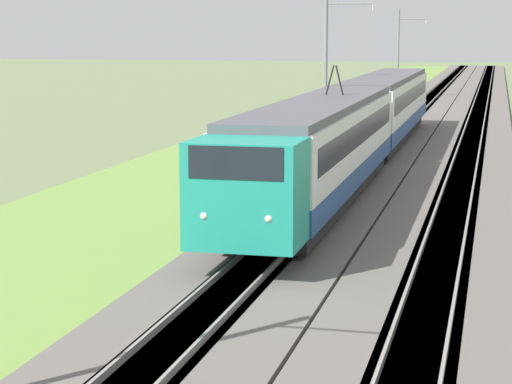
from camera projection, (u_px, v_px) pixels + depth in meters
The scene contains 8 objects.
ballast_main at pixel (393, 136), 57.68m from camera, with size 240.00×4.40×0.30m.
ballast_adjacent at pixel (472, 138), 56.64m from camera, with size 240.00×4.40×0.30m.
track_main at pixel (393, 135), 57.68m from camera, with size 240.00×1.57×0.45m.
track_adjacent at pixel (472, 137), 56.64m from camera, with size 240.00×1.57×0.45m.
grass_verge at pixel (286, 135), 59.16m from camera, with size 240.00×9.16×0.12m.
passenger_train at pixel (360, 121), 43.30m from camera, with size 42.06×2.83×4.90m.
catenary_mast_mid at pixel (327, 66), 51.17m from camera, with size 0.22×2.56×8.41m.
catenary_mast_far at pixel (399, 54), 87.83m from camera, with size 0.22×2.56×8.08m.
Camera 1 is at (-7.73, -5.75, 6.10)m, focal length 70.00 mm.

